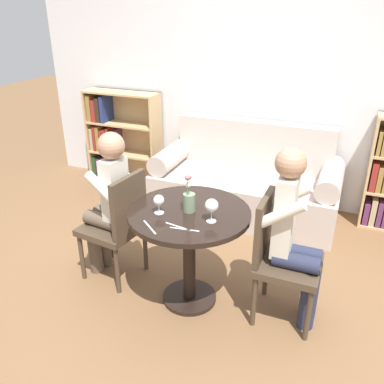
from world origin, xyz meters
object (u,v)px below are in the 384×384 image
person_left (108,203)px  person_right (295,236)px  bookshelf_left (117,138)px  wine_glass_right (212,206)px  flower_vase (189,199)px  wine_glass_left (159,201)px  chair_right (279,254)px  couch (246,185)px  chair_left (118,223)px

person_left → person_right: 1.40m
bookshelf_left → wine_glass_right: (1.88, -1.86, 0.32)m
person_right → flower_vase: person_right is taller
person_right → wine_glass_left: bearing=102.8°
bookshelf_left → person_right: bearing=-35.2°
wine_glass_left → wine_glass_right: (0.36, 0.02, 0.02)m
wine_glass_left → wine_glass_right: size_ratio=0.83×
bookshelf_left → wine_glass_left: (1.52, -1.88, 0.30)m
wine_glass_left → wine_glass_right: wine_glass_right is taller
chair_right → wine_glass_right: wine_glass_right is taller
couch → flower_vase: bearing=-90.1°
chair_left → wine_glass_right: (0.80, -0.14, 0.36)m
bookshelf_left → chair_right: bookshelf_left is taller
couch → bookshelf_left: 1.73m
person_left → wine_glass_right: size_ratio=7.60×
person_left → wine_glass_right: person_left is taller
couch → flower_vase: 1.61m
person_left → flower_vase: person_left is taller
chair_left → flower_vase: size_ratio=3.33×
wine_glass_right → person_left: bearing=170.1°
chair_left → person_right: person_right is taller
person_right → wine_glass_left: 0.92m
bookshelf_left → chair_left: (1.08, -1.73, -0.04)m
chair_right → person_right: 0.18m
wine_glass_right → bookshelf_left: bearing=135.3°
couch → person_left: person_left is taller
person_left → person_right: (1.40, 0.02, 0.01)m
couch → bookshelf_left: bookshelf_left is taller
couch → wine_glass_left: couch is taller
chair_left → wine_glass_right: wine_glass_right is taller
chair_left → wine_glass_left: chair_left is taller
wine_glass_left → flower_vase: flower_vase is taller
bookshelf_left → wine_glass_left: bearing=-51.1°
wine_glass_right → chair_right: bearing=22.1°
chair_right → wine_glass_right: size_ratio=5.67×
wine_glass_right → wine_glass_left: bearing=-176.3°
bookshelf_left → chair_left: bookshelf_left is taller
flower_vase → wine_glass_right: bearing=-22.5°
wine_glass_left → person_right: bearing=12.5°
person_right → flower_vase: 0.73m
bookshelf_left → flower_vase: size_ratio=4.09×
chair_left → wine_glass_left: size_ratio=6.84×
chair_right → flower_vase: 0.71m
wine_glass_left → chair_right: bearing=14.0°
bookshelf_left → person_left: size_ratio=0.92×
couch → flower_vase: flower_vase is taller
person_left → flower_vase: (0.70, -0.08, 0.19)m
person_left → couch: bearing=161.6°
wine_glass_right → flower_vase: flower_vase is taller
chair_left → person_left: (-0.09, 0.02, 0.15)m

